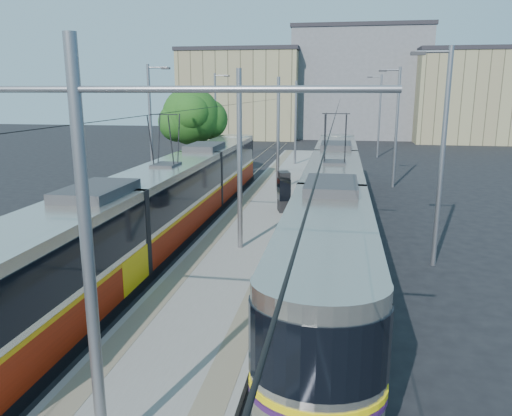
# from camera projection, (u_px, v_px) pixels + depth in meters

# --- Properties ---
(ground) EXTENTS (160.00, 160.00, 0.00)m
(ground) POSITION_uv_depth(u_px,v_px,m) (178.00, 355.00, 12.56)
(ground) COLOR black
(ground) RESTS_ON ground
(platform) EXTENTS (4.00, 50.00, 0.30)m
(platform) POSITION_uv_depth(u_px,v_px,m) (271.00, 203.00, 28.84)
(platform) COLOR gray
(platform) RESTS_ON ground
(tactile_strip_left) EXTENTS (0.70, 50.00, 0.01)m
(tactile_strip_left) POSITION_uv_depth(u_px,v_px,m) (246.00, 199.00, 29.04)
(tactile_strip_left) COLOR gray
(tactile_strip_left) RESTS_ON platform
(tactile_strip_right) EXTENTS (0.70, 50.00, 0.01)m
(tactile_strip_right) POSITION_uv_depth(u_px,v_px,m) (296.00, 201.00, 28.56)
(tactile_strip_right) COLOR gray
(tactile_strip_right) RESTS_ON platform
(rails) EXTENTS (8.71, 70.00, 0.03)m
(rails) POSITION_uv_depth(u_px,v_px,m) (271.00, 205.00, 28.87)
(rails) COLOR gray
(rails) RESTS_ON ground
(tram_left) EXTENTS (2.43, 31.70, 5.50)m
(tram_left) POSITION_uv_depth(u_px,v_px,m) (167.00, 202.00, 22.00)
(tram_left) COLOR black
(tram_left) RESTS_ON ground
(tram_right) EXTENTS (2.43, 31.01, 5.50)m
(tram_right) POSITION_uv_depth(u_px,v_px,m) (333.00, 195.00, 22.67)
(tram_right) COLOR black
(tram_right) RESTS_ON ground
(catenary) EXTENTS (9.20, 70.00, 7.00)m
(catenary) POSITION_uv_depth(u_px,v_px,m) (264.00, 131.00, 25.10)
(catenary) COLOR gray
(catenary) RESTS_ON platform
(street_lamps) EXTENTS (15.18, 38.22, 8.00)m
(street_lamps) POSITION_uv_depth(u_px,v_px,m) (280.00, 128.00, 31.75)
(street_lamps) COLOR gray
(street_lamps) RESTS_ON ground
(shelter) EXTENTS (0.82, 1.07, 2.10)m
(shelter) POSITION_uv_depth(u_px,v_px,m) (284.00, 191.00, 25.98)
(shelter) COLOR black
(shelter) RESTS_ON platform
(tree) EXTENTS (4.66, 4.31, 6.78)m
(tree) POSITION_uv_depth(u_px,v_px,m) (195.00, 117.00, 36.73)
(tree) COLOR #382314
(tree) RESTS_ON ground
(building_left) EXTENTS (16.32, 12.24, 12.05)m
(building_left) POSITION_uv_depth(u_px,v_px,m) (243.00, 94.00, 70.38)
(building_left) COLOR #958D65
(building_left) RESTS_ON ground
(building_centre) EXTENTS (18.36, 14.28, 14.99)m
(building_centre) POSITION_uv_depth(u_px,v_px,m) (358.00, 83.00, 71.28)
(building_centre) COLOR slate
(building_centre) RESTS_ON ground
(building_right) EXTENTS (14.28, 10.20, 11.65)m
(building_right) POSITION_uv_depth(u_px,v_px,m) (471.00, 96.00, 63.63)
(building_right) COLOR #958D65
(building_right) RESTS_ON ground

